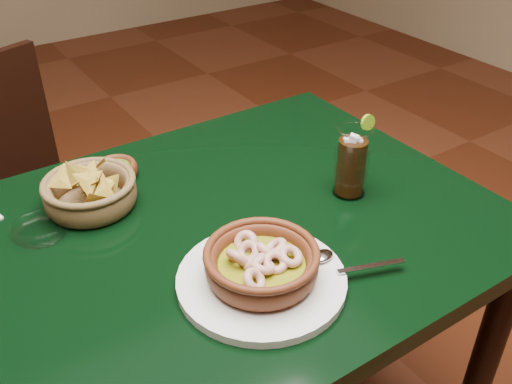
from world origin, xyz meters
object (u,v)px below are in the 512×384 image
dining_table (191,277)px  cola_drink (351,162)px  chip_basket (90,192)px  dining_chair (30,203)px  shrimp_plate (262,268)px

dining_table → cola_drink: bearing=-8.5°
dining_table → chip_basket: bearing=119.3°
dining_table → cola_drink: size_ratio=7.12×
dining_chair → dining_table: bearing=-77.7°
dining_chair → cola_drink: cola_drink is taller
shrimp_plate → dining_chair: bearing=102.6°
shrimp_plate → chip_basket: chip_basket is taller
shrimp_plate → cola_drink: bearing=22.8°
dining_chair → shrimp_plate: size_ratio=2.40×
dining_table → chip_basket: chip_basket is taller
dining_table → chip_basket: 0.26m
shrimp_plate → cola_drink: cola_drink is taller
dining_table → cola_drink: cola_drink is taller
dining_table → cola_drink: 0.39m
dining_chair → chip_basket: 0.59m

